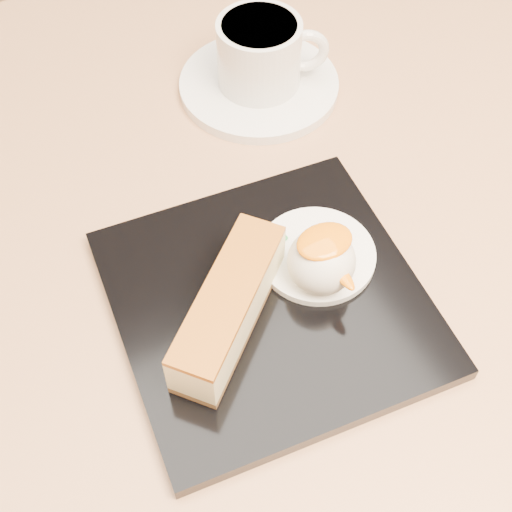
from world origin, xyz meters
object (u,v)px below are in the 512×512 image
cheesecake (229,307)px  ice_cream_scoop (321,262)px  saucer (259,85)px  coffee_cup (261,52)px  table (254,326)px  dessert_plate (269,302)px

cheesecake → ice_cream_scoop: size_ratio=2.46×
saucer → coffee_cup: size_ratio=1.51×
saucer → ice_cream_scoop: bearing=-107.7°
table → coffee_cup: 0.26m
cheesecake → saucer: 0.27m
table → ice_cream_scoop: ice_cream_scoop is taller
coffee_cup → dessert_plate: bearing=-94.1°
cheesecake → saucer: bearing=16.8°
cheesecake → saucer: cheesecake is taller
dessert_plate → coffee_cup: size_ratio=2.22×
cheesecake → coffee_cup: (0.15, 0.22, 0.01)m
cheesecake → dessert_plate: bearing=-31.7°
ice_cream_scoop → dessert_plate: bearing=172.9°
cheesecake → coffee_cup: 0.27m
dessert_plate → cheesecake: (-0.04, -0.01, 0.03)m
table → dessert_plate: (-0.03, -0.07, 0.16)m
cheesecake → table: bearing=11.6°
table → ice_cream_scoop: 0.21m
dessert_plate → ice_cream_scoop: size_ratio=4.42×
table → dessert_plate: bearing=-109.6°
table → saucer: saucer is taller
dessert_plate → saucer: size_ratio=1.47×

